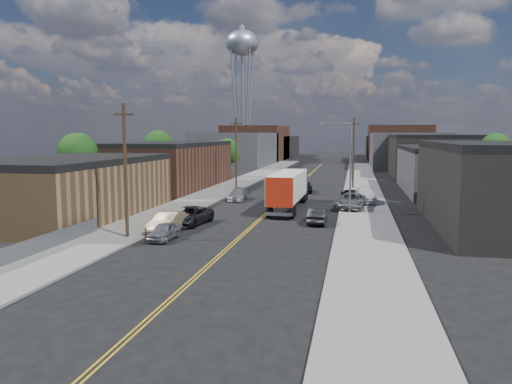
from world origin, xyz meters
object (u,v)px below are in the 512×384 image
at_px(water_tower, 242,48).
at_px(car_right_lot_b, 365,195).
at_px(car_ahead_truck, 302,186).
at_px(car_right_oncoming, 318,216).
at_px(car_left_b, 168,222).
at_px(car_right_lot_c, 352,195).
at_px(car_left_c, 190,216).
at_px(car_left_a, 164,231).
at_px(car_left_d, 238,194).
at_px(car_right_lot_a, 352,201).
at_px(semi_truck, 290,187).

xyz_separation_m(water_tower, car_right_lot_b, (31.60, -77.41, -29.69)).
bearing_deg(car_ahead_truck, car_right_oncoming, -88.48).
bearing_deg(car_left_b, car_right_lot_c, 58.91).
height_order(car_right_oncoming, car_right_lot_b, car_right_lot_b).
xyz_separation_m(car_left_c, car_right_lot_c, (13.64, 17.74, 0.02)).
height_order(car_left_a, car_right_oncoming, car_right_oncoming).
xyz_separation_m(car_left_d, car_right_lot_a, (13.20, -5.00, 0.26)).
bearing_deg(car_left_b, car_ahead_truck, 78.29).
bearing_deg(car_left_b, car_left_a, -71.87).
distance_m(car_left_a, car_right_lot_a, 22.16).
relative_size(car_left_c, car_ahead_truck, 0.97).
bearing_deg(car_left_c, semi_truck, 64.08).
relative_size(car_left_d, car_right_lot_a, 0.83).
distance_m(water_tower, car_right_lot_c, 87.06).
height_order(car_left_c, car_right_lot_a, car_right_lot_a).
distance_m(car_left_a, car_left_d, 22.58).
distance_m(car_left_b, car_right_lot_c, 25.58).
height_order(car_left_b, car_right_lot_c, car_left_b).
bearing_deg(car_right_lot_b, car_right_lot_c, 130.09).
height_order(water_tower, car_left_a, water_tower).
xyz_separation_m(car_right_oncoming, car_right_lot_a, (2.87, 8.64, 0.24)).
distance_m(water_tower, car_left_d, 84.74).
height_order(car_left_c, car_right_oncoming, car_left_c).
height_order(car_left_c, car_left_d, car_left_c).
xyz_separation_m(car_left_b, car_left_c, (0.61, 3.50, -0.04)).
bearing_deg(car_ahead_truck, car_right_lot_a, -72.99).
bearing_deg(car_right_lot_a, car_left_d, 163.95).
bearing_deg(car_right_oncoming, car_right_lot_a, -107.88).
bearing_deg(car_left_d, semi_truck, -40.57).
bearing_deg(car_left_c, water_tower, 107.00).
distance_m(car_right_lot_a, car_right_lot_b, 5.20).
bearing_deg(water_tower, car_right_lot_c, -68.33).
relative_size(car_left_a, car_right_lot_c, 1.01).
xyz_separation_m(car_left_a, car_right_lot_c, (13.49, 24.00, 0.15)).
bearing_deg(car_left_d, car_left_b, -96.17).
relative_size(car_left_b, car_right_lot_a, 0.86).
relative_size(car_left_c, car_right_lot_c, 1.47).
bearing_deg(car_right_oncoming, water_tower, -72.82).
relative_size(car_left_b, car_right_lot_b, 0.88).
bearing_deg(car_left_b, semi_truck, 64.67).
bearing_deg(semi_truck, car_left_a, -111.02).
xyz_separation_m(car_left_b, car_ahead_truck, (7.55, 29.24, -0.02)).
height_order(car_left_d, car_ahead_truck, car_ahead_truck).
bearing_deg(car_ahead_truck, car_left_b, -112.39).
height_order(car_left_c, car_ahead_truck, car_ahead_truck).
height_order(water_tower, car_right_oncoming, water_tower).
xyz_separation_m(car_left_d, car_right_lot_b, (14.60, 0.01, 0.28)).
relative_size(water_tower, car_left_c, 6.66).
bearing_deg(car_left_c, car_ahead_truck, 81.89).
distance_m(car_left_d, car_right_lot_a, 14.12).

